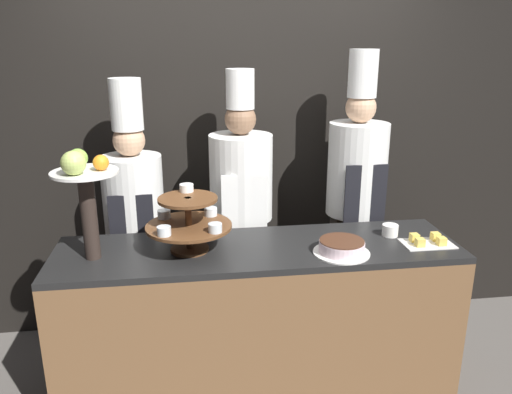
{
  "coord_description": "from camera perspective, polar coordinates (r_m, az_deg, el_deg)",
  "views": [
    {
      "loc": [
        -0.35,
        -2.16,
        2.0
      ],
      "look_at": [
        0.0,
        0.4,
        1.19
      ],
      "focal_mm": 35.0,
      "sensor_mm": 36.0,
      "label": 1
    }
  ],
  "objects": [
    {
      "name": "cup_white",
      "position": [
        2.94,
        15.08,
        -3.68
      ],
      "size": [
        0.09,
        0.09,
        0.07
      ],
      "color": "white",
      "rests_on": "buffet_counter"
    },
    {
      "name": "cake_square_tray",
      "position": [
        2.88,
        19.02,
        -4.81
      ],
      "size": [
        0.27,
        0.17,
        0.05
      ],
      "color": "white",
      "rests_on": "buffet_counter"
    },
    {
      "name": "tiered_stand",
      "position": [
        2.62,
        -7.71,
        -2.69
      ],
      "size": [
        0.45,
        0.45,
        0.33
      ],
      "color": "brown",
      "rests_on": "buffet_counter"
    },
    {
      "name": "chef_center_right",
      "position": [
        3.31,
        11.32,
        0.48
      ],
      "size": [
        0.38,
        0.38,
        1.95
      ],
      "color": "#38332D",
      "rests_on": "ground_plane"
    },
    {
      "name": "wall_back",
      "position": [
        3.43,
        -1.84,
        7.38
      ],
      "size": [
        10.0,
        0.06,
        2.8
      ],
      "color": "black",
      "rests_on": "ground_plane"
    },
    {
      "name": "cake_round",
      "position": [
        2.64,
        9.76,
        -5.68
      ],
      "size": [
        0.3,
        0.3,
        0.07
      ],
      "color": "white",
      "rests_on": "buffet_counter"
    },
    {
      "name": "fruit_pedestal",
      "position": [
        2.57,
        -19.04,
        1.25
      ],
      "size": [
        0.32,
        0.32,
        0.57
      ],
      "color": "#2D231E",
      "rests_on": "buffet_counter"
    },
    {
      "name": "buffet_counter",
      "position": [
        2.91,
        0.28,
        -14.22
      ],
      "size": [
        2.17,
        0.59,
        0.94
      ],
      "color": "brown",
      "rests_on": "ground_plane"
    },
    {
      "name": "chef_left",
      "position": [
        3.18,
        -13.69,
        -2.12
      ],
      "size": [
        0.37,
        0.37,
        1.8
      ],
      "color": "#28282D",
      "rests_on": "ground_plane"
    },
    {
      "name": "chef_center_left",
      "position": [
        3.16,
        -1.7,
        -0.93
      ],
      "size": [
        0.39,
        0.39,
        1.84
      ],
      "color": "#28282D",
      "rests_on": "ground_plane"
    }
  ]
}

